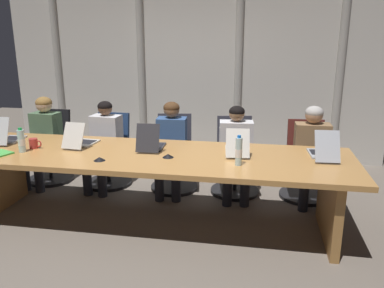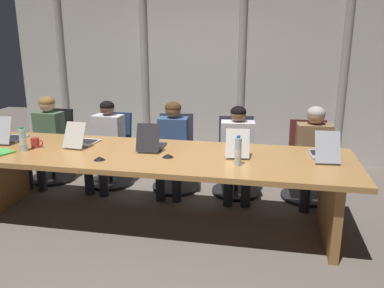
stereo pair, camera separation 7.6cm
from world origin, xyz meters
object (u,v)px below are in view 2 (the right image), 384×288
Objects in this scene: laptop_left_end at (10,136)px; laptop_center at (152,144)px; laptop_right_end at (323,152)px; office_chair_left_mid at (112,158)px; conference_mic_left_side at (168,156)px; person_center at (172,142)px; water_bottle_primary at (23,140)px; office_chair_right_mid at (236,165)px; person_right_mid at (237,147)px; coffee_mug_near at (36,143)px; office_chair_center at (176,161)px; person_left_end at (46,135)px; person_left_mid at (105,140)px; laptop_left_mid at (82,140)px; office_chair_left_end at (54,154)px; conference_mic_middle at (99,158)px; person_right_end at (314,149)px; laptop_right_mid at (237,148)px; office_chair_right_end at (307,170)px.

laptop_center is (1.65, -0.01, -0.00)m from laptop_left_end.
laptop_right_end is 0.53× the size of office_chair_left_mid.
laptop_right_end is 1.51m from conference_mic_left_side.
person_center is 1.68m from water_bottle_primary.
office_chair_right_mid is at bearing 42.88° from laptop_right_end.
laptop_center is at bearing 14.14° from water_bottle_primary.
person_center is at bearing -95.77° from person_right_mid.
coffee_mug_near is at bearing 96.06° from laptop_center.
office_chair_center is at bearing -99.78° from office_chair_right_mid.
person_right_mid is (0.02, -0.16, 0.28)m from office_chair_right_mid.
laptop_center is 0.44× the size of office_chair_right_mid.
person_left_end reaches higher than conference_mic_left_side.
laptop_center is at bearing -94.75° from laptop_left_end.
person_left_end is 1.03× the size of person_left_mid.
laptop_left_mid is 1.05m from conference_mic_left_side.
person_center is at bearing 38.20° from water_bottle_primary.
person_left_mid is at bearing -94.11° from office_chair_right_mid.
office_chair_left_end reaches higher than office_chair_right_mid.
laptop_left_end is 1.91m from conference_mic_left_side.
laptop_right_end is 3.60× the size of coffee_mug_near.
laptop_left_end is 0.73m from person_left_end.
office_chair_left_end is 6.90× the size of coffee_mug_near.
laptop_right_end is at bearing 12.96° from conference_mic_middle.
person_left_mid is at bearing -91.38° from person_right_end.
laptop_left_mid is 1.66m from laptop_right_mid.
person_right_mid is 10.03× the size of conference_mic_middle.
laptop_left_mid reaches higher than office_chair_right_mid.
laptop_center is at bearing -55.55° from person_right_mid.
person_center is 10.26× the size of conference_mic_middle.
person_left_mid is 10.11× the size of conference_mic_middle.
office_chair_left_end is at bearing 112.70° from coffee_mug_near.
laptop_center reaches higher than coffee_mug_near.
conference_mic_left_side is (0.19, -1.12, 0.43)m from office_chair_center.
office_chair_left_mid is at bearing -99.01° from office_chair_center.
conference_mic_middle is at bearing -60.42° from office_chair_right_end.
laptop_left_mid is 1.28m from office_chair_center.
laptop_left_end is at bearing -80.48° from office_chair_right_mid.
conference_mic_left_side is 1.00× the size of conference_mic_middle.
coffee_mug_near is at bearing -16.47° from office_chair_left_mid.
office_chair_left_mid reaches higher than conference_mic_left_side.
conference_mic_middle is at bearing 52.69° from person_left_end.
person_right_end is at bearing 11.68° from office_chair_right_end.
office_chair_center is 0.93m from person_left_mid.
person_left_end reaches higher than laptop_right_end.
conference_mic_left_side is at bearing 7.39° from person_center.
conference_mic_middle is (-2.09, -1.17, 0.13)m from person_right_end.
water_bottle_primary is (0.39, -1.19, 0.53)m from office_chair_left_end.
coffee_mug_near reaches higher than conference_mic_middle.
person_center reaches higher than person_left_mid.
office_chair_right_end is at bearing -79.93° from laptop_left_end.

